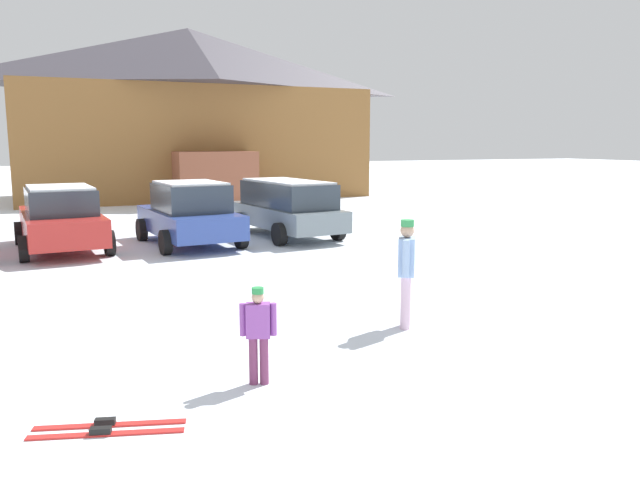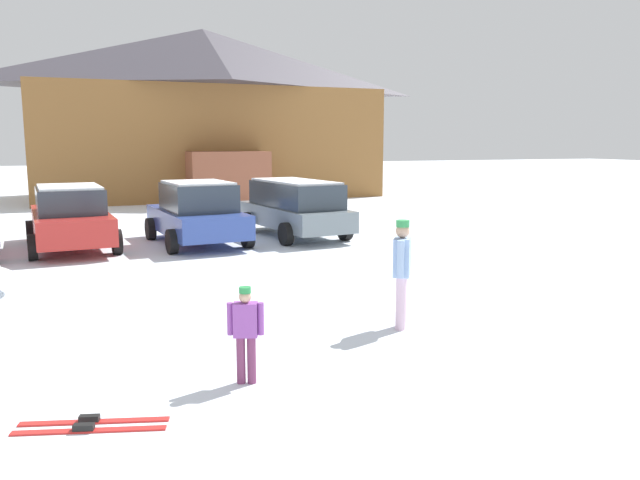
% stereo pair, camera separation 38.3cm
% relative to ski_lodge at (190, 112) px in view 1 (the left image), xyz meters
% --- Properties ---
extents(ski_lodge, '(17.52, 10.27, 8.57)m').
position_rel_ski_lodge_xyz_m(ski_lodge, '(0.00, 0.00, 0.00)').
color(ski_lodge, brown).
rests_on(ski_lodge, ground).
extents(parked_red_sedan, '(2.42, 4.83, 1.70)m').
position_rel_ski_lodge_xyz_m(parked_red_sedan, '(-6.74, -15.40, -3.50)').
color(parked_red_sedan, red).
rests_on(parked_red_sedan, ground).
extents(parked_blue_hatchback, '(2.53, 4.40, 1.76)m').
position_rel_ski_lodge_xyz_m(parked_blue_hatchback, '(-3.46, -15.87, -3.48)').
color(parked_blue_hatchback, '#324A9B').
rests_on(parked_blue_hatchback, ground).
extents(parked_grey_wagon, '(2.50, 4.80, 1.70)m').
position_rel_ski_lodge_xyz_m(parked_grey_wagon, '(-0.47, -15.52, -3.44)').
color(parked_grey_wagon, slate).
rests_on(parked_grey_wagon, ground).
extents(skier_child_in_purple_jacket, '(0.41, 0.26, 1.16)m').
position_rel_ski_lodge_xyz_m(skier_child_in_purple_jacket, '(-4.83, -26.27, -3.69)').
color(skier_child_in_purple_jacket, '#74345B').
rests_on(skier_child_in_purple_jacket, ground).
extents(skier_adult_in_blue_parka, '(0.42, 0.53, 1.67)m').
position_rel_ski_lodge_xyz_m(skier_adult_in_blue_parka, '(-2.06, -24.99, -3.41)').
color(skier_adult_in_blue_parka, silver).
rests_on(skier_adult_in_blue_parka, ground).
extents(pair_of_skis, '(1.52, 0.71, 0.08)m').
position_rel_ski_lodge_xyz_m(pair_of_skis, '(-6.58, -26.82, -4.33)').
color(pair_of_skis, red).
rests_on(pair_of_skis, ground).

